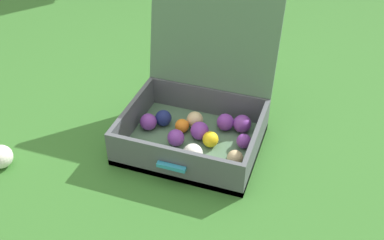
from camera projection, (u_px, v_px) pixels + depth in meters
ground_plane at (166, 148)px, 1.85m from camera, size 16.00×16.00×0.00m
open_suitcase at (198, 113)px, 1.84m from camera, size 0.54×0.55×0.58m
stray_ball_on_grass at (1, 157)px, 1.74m from camera, size 0.09×0.09×0.09m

